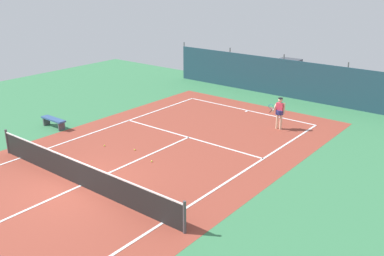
# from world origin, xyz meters

# --- Properties ---
(ground_plane) EXTENTS (36.00, 36.00, 0.00)m
(ground_plane) POSITION_xyz_m (0.00, 0.00, 0.00)
(ground_plane) COLOR #387A4C
(court_surface) EXTENTS (11.02, 26.60, 0.01)m
(court_surface) POSITION_xyz_m (0.00, 0.00, 0.00)
(court_surface) COLOR brown
(court_surface) RESTS_ON ground
(tennis_net) EXTENTS (10.12, 0.10, 1.10)m
(tennis_net) POSITION_xyz_m (0.00, 0.00, 0.51)
(tennis_net) COLOR black
(tennis_net) RESTS_ON ground
(back_fence) EXTENTS (16.30, 0.98, 2.70)m
(back_fence) POSITION_xyz_m (-0.00, 16.41, 0.67)
(back_fence) COLOR #1E3D4C
(back_fence) RESTS_ON ground
(tennis_player) EXTENTS (0.69, 0.77, 1.64)m
(tennis_player) POSITION_xyz_m (2.83, 10.19, 0.96)
(tennis_player) COLOR #D8AD8C
(tennis_player) RESTS_ON ground
(tennis_ball_near_player) EXTENTS (0.07, 0.07, 0.07)m
(tennis_ball_near_player) POSITION_xyz_m (-2.32, 3.14, 0.03)
(tennis_ball_near_player) COLOR #CCDB33
(tennis_ball_near_player) RESTS_ON ground
(tennis_ball_midcourt) EXTENTS (0.07, 0.07, 0.07)m
(tennis_ball_midcourt) POSITION_xyz_m (-0.87, 3.66, 0.03)
(tennis_ball_midcourt) COLOR #CCDB33
(tennis_ball_midcourt) RESTS_ON ground
(tennis_ball_by_sideline) EXTENTS (0.07, 0.07, 0.07)m
(tennis_ball_by_sideline) POSITION_xyz_m (0.59, 3.20, 0.03)
(tennis_ball_by_sideline) COLOR #CCDB33
(tennis_ball_by_sideline) RESTS_ON ground
(parked_car) EXTENTS (2.10, 4.24, 1.68)m
(parked_car) POSITION_xyz_m (-1.37, 19.32, 0.84)
(parked_car) COLOR silver
(parked_car) RESTS_ON ground
(courtside_bench) EXTENTS (1.60, 0.40, 0.49)m
(courtside_bench) POSITION_xyz_m (-6.31, 3.23, 0.37)
(courtside_bench) COLOR #335184
(courtside_bench) RESTS_ON ground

